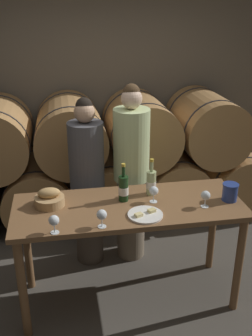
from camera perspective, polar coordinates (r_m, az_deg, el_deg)
The scene contains 15 objects.
ground_plane at distance 3.53m, azimuth 0.39°, elevation -18.10°, with size 10.00×10.00×0.00m, color #4C473F.
stone_wall_back at distance 4.74m, azimuth -4.08°, elevation 14.32°, with size 10.00×0.12×3.20m.
barrel_stack at distance 4.41m, azimuth -2.90°, elevation 0.87°, with size 3.80×0.98×1.39m.
tasting_table at distance 3.08m, azimuth 0.43°, elevation -7.33°, with size 1.77×0.67×0.89m.
person_left at distance 3.56m, azimuth -5.62°, elevation -2.17°, with size 0.31×0.31×1.59m.
person_right at distance 3.58m, azimuth 0.76°, elevation -0.95°, with size 0.32×0.32×1.69m.
wine_bottle_red at distance 3.04m, azimuth -0.37°, elevation -2.95°, with size 0.08×0.08×0.31m.
wine_bottle_white at distance 3.14m, azimuth 3.68°, elevation -2.11°, with size 0.08×0.08×0.30m.
blue_crock at distance 3.16m, azimuth 14.87°, elevation -3.31°, with size 0.12×0.12×0.14m.
bread_basket at distance 3.04m, azimuth -11.05°, elevation -4.42°, with size 0.23×0.23×0.14m.
cheese_plate at distance 2.87m, azimuth 2.81°, elevation -6.77°, with size 0.26×0.26×0.04m.
wine_glass_far_left at distance 2.68m, azimuth -10.42°, elevation -7.56°, with size 0.07×0.07×0.13m.
wine_glass_left at distance 2.70m, azimuth -3.54°, elevation -6.84°, with size 0.07×0.07×0.13m.
wine_glass_center at distance 3.03m, azimuth 4.05°, elevation -3.38°, with size 0.07×0.07×0.13m.
wine_glass_right at distance 3.01m, azimuth 11.47°, elevation -3.99°, with size 0.07×0.07×0.13m.
Camera 1 is at (-0.47, -2.61, 2.34)m, focal length 42.00 mm.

